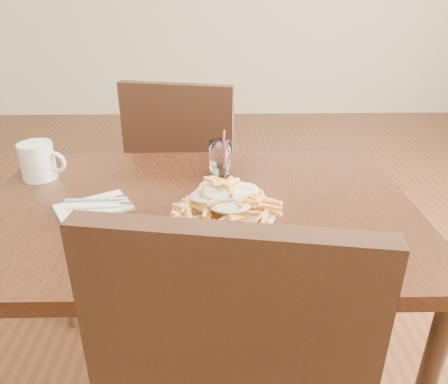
{
  "coord_description": "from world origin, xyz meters",
  "views": [
    {
      "loc": [
        0.05,
        -1.07,
        1.32
      ],
      "look_at": [
        0.07,
        -0.07,
        0.82
      ],
      "focal_mm": 35.0,
      "sensor_mm": 36.0,
      "label": 1
    }
  ],
  "objects_px": {
    "coffee_mug": "(38,161)",
    "table": "(199,229)",
    "loaded_fries": "(224,196)",
    "water_glass": "(220,160)",
    "fries_plate": "(224,213)",
    "chair_far": "(187,174)"
  },
  "relations": [
    {
      "from": "water_glass",
      "to": "coffee_mug",
      "type": "distance_m",
      "value": 0.56
    },
    {
      "from": "chair_far",
      "to": "loaded_fries",
      "type": "height_order",
      "value": "chair_far"
    },
    {
      "from": "table",
      "to": "loaded_fries",
      "type": "distance_m",
      "value": 0.17
    },
    {
      "from": "fries_plate",
      "to": "loaded_fries",
      "type": "height_order",
      "value": "loaded_fries"
    },
    {
      "from": "loaded_fries",
      "to": "table",
      "type": "bearing_deg",
      "value": 136.42
    },
    {
      "from": "table",
      "to": "coffee_mug",
      "type": "xyz_separation_m",
      "value": [
        -0.5,
        0.19,
        0.14
      ]
    },
    {
      "from": "fries_plate",
      "to": "coffee_mug",
      "type": "height_order",
      "value": "coffee_mug"
    },
    {
      "from": "water_glass",
      "to": "coffee_mug",
      "type": "bearing_deg",
      "value": -177.73
    },
    {
      "from": "chair_far",
      "to": "fries_plate",
      "type": "height_order",
      "value": "chair_far"
    },
    {
      "from": "table",
      "to": "loaded_fries",
      "type": "bearing_deg",
      "value": -43.58
    },
    {
      "from": "coffee_mug",
      "to": "chair_far",
      "type": "bearing_deg",
      "value": 48.92
    },
    {
      "from": "table",
      "to": "chair_far",
      "type": "xyz_separation_m",
      "value": [
        -0.08,
        0.67,
        -0.13
      ]
    },
    {
      "from": "chair_far",
      "to": "coffee_mug",
      "type": "relative_size",
      "value": 6.63
    },
    {
      "from": "loaded_fries",
      "to": "coffee_mug",
      "type": "height_order",
      "value": "coffee_mug"
    },
    {
      "from": "fries_plate",
      "to": "loaded_fries",
      "type": "xyz_separation_m",
      "value": [
        0.0,
        -0.0,
        0.05
      ]
    },
    {
      "from": "water_glass",
      "to": "coffee_mug",
      "type": "xyz_separation_m",
      "value": [
        -0.56,
        -0.02,
        0.01
      ]
    },
    {
      "from": "loaded_fries",
      "to": "coffee_mug",
      "type": "bearing_deg",
      "value": 155.94
    },
    {
      "from": "coffee_mug",
      "to": "table",
      "type": "bearing_deg",
      "value": -20.63
    },
    {
      "from": "chair_far",
      "to": "fries_plate",
      "type": "xyz_separation_m",
      "value": [
        0.15,
        -0.74,
        0.21
      ]
    },
    {
      "from": "fries_plate",
      "to": "table",
      "type": "bearing_deg",
      "value": 136.42
    },
    {
      "from": "fries_plate",
      "to": "water_glass",
      "type": "height_order",
      "value": "water_glass"
    },
    {
      "from": "loaded_fries",
      "to": "water_glass",
      "type": "distance_m",
      "value": 0.28
    }
  ]
}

